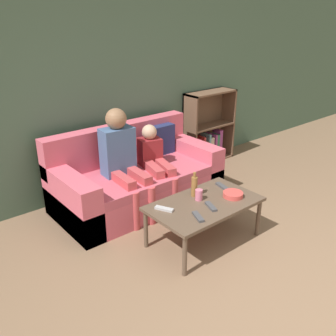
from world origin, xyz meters
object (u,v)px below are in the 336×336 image
Objects in this scene: tv_remote_0 at (211,206)px; tv_remote_2 at (164,209)px; person_child at (155,161)px; person_adult at (122,155)px; tv_remote_3 at (222,186)px; couch at (136,179)px; bookshelf at (206,135)px; snack_bowl at (233,195)px; tv_remote_1 at (198,217)px; cup_near at (199,195)px; coffee_table at (204,206)px; bottle at (194,186)px.

tv_remote_0 is 0.42m from tv_remote_2.
person_adult is at bearing -173.53° from person_child.
tv_remote_0 and tv_remote_3 have the same top height.
person_child is (0.16, -0.14, 0.22)m from couch.
bookshelf reaches higher than snack_bowl.
person_adult reaches higher than tv_remote_3.
person_adult reaches higher than snack_bowl.
bookshelf is at bearing 64.88° from tv_remote_1.
cup_near reaches higher than tv_remote_2.
tv_remote_1 is at bearing -90.41° from tv_remote_2.
coffee_table is at bearing 97.87° from tv_remote_0.
bottle is (0.04, 0.26, 0.09)m from tv_remote_0.
bottle is (-0.34, 0.04, 0.09)m from tv_remote_3.
bottle is at bearing 72.99° from tv_remote_1.
tv_remote_0 is 0.22m from tv_remote_1.
tv_remote_3 is (0.60, 0.28, 0.00)m from tv_remote_1.
cup_near is 0.37m from tv_remote_3.
person_child reaches higher than tv_remote_3.
person_child is 8.46× the size of cup_near.
person_child is at bearing -3.49° from person_adult.
tv_remote_1 is at bearing -143.98° from tv_remote_0.
bookshelf is at bearing 10.21° from tv_remote_2.
tv_remote_3 is (0.61, -0.86, -0.23)m from person_adult.
tv_remote_0 is 0.31m from snack_bowl.
snack_bowl is at bearing -43.66° from tv_remote_2.
couch reaches higher than coffee_table.
person_child is at bearing -157.81° from bookshelf.
tv_remote_1 is 1.01× the size of tv_remote_2.
coffee_table is 4.30× the size of bottle.
coffee_table is 10.00× the size of cup_near.
person_adult is 1.13m from tv_remote_0.
coffee_table is (-1.50, -1.48, -0.02)m from bookshelf.
cup_near reaches higher than tv_remote_3.
tv_remote_2 is (-0.35, 0.23, 0.00)m from tv_remote_0.
coffee_table is 5.90× the size of tv_remote_0.
tv_remote_3 is 0.22m from snack_bowl.
tv_remote_2 is (-0.12, -0.85, -0.23)m from person_adult.
couch is at bearing 101.40° from tv_remote_1.
person_child is 1.15m from tv_remote_1.
tv_remote_2 is at bearing -175.26° from bottle.
couch is 0.94m from bottle.
bookshelf is 1.15× the size of person_child.
tv_remote_0 is 0.28m from bottle.
person_adult reaches higher than couch.
tv_remote_1 and tv_remote_3 have the same top height.
person_child is (-1.36, -0.55, 0.11)m from bookshelf.
tv_remote_3 is (0.38, -0.95, 0.14)m from couch.
tv_remote_0 is at bearing 36.74° from tv_remote_1.
cup_near is 0.55× the size of snack_bowl.
tv_remote_3 reaches higher than coffee_table.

